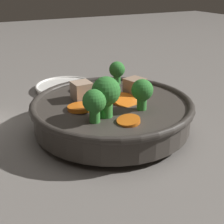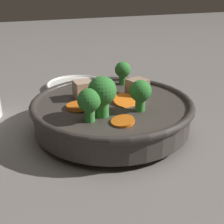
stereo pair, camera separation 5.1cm
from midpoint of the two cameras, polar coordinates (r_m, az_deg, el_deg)
ground_plane at (r=0.52m, az=2.79°, el=-3.40°), size 3.00×3.00×0.00m
stirfry_bowl at (r=0.51m, az=2.85°, el=0.23°), size 0.26×0.26×0.11m
side_saucer at (r=0.72m, az=-4.32°, el=4.88°), size 0.13×0.13×0.01m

